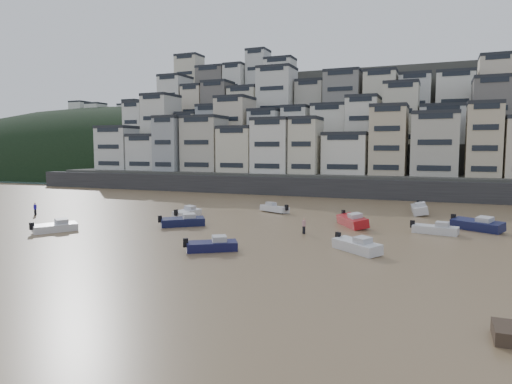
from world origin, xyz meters
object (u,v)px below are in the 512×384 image
at_px(boat_d, 435,228).
at_px(boat_f, 187,212).
at_px(boat_a, 212,244).
at_px(person_pink, 304,226).
at_px(boat_g, 477,223).
at_px(boat_c, 183,220).
at_px(boat_j, 55,226).
at_px(boat_b, 357,244).
at_px(boat_h, 274,207).
at_px(boat_e, 352,219).
at_px(person_blue, 35,209).
at_px(boat_i, 419,208).

relative_size(boat_d, boat_f, 0.94).
relative_size(boat_a, person_pink, 2.84).
height_order(boat_f, person_pink, person_pink).
relative_size(boat_a, boat_g, 0.81).
height_order(boat_c, boat_j, boat_c).
relative_size(boat_b, boat_h, 1.06).
height_order(boat_e, boat_h, boat_e).
distance_m(boat_c, boat_e, 20.03).
bearing_deg(boat_f, boat_j, 154.63).
height_order(boat_h, person_pink, person_pink).
height_order(boat_b, boat_f, boat_b).
bearing_deg(boat_c, boat_d, -26.92).
xyz_separation_m(boat_e, person_blue, (-42.11, -7.34, 0.01)).
relative_size(boat_b, boat_i, 0.85).
bearing_deg(boat_f, boat_a, -140.68).
height_order(boat_g, boat_h, boat_g).
xyz_separation_m(boat_b, boat_g, (10.69, 15.86, 0.08)).
relative_size(boat_c, boat_g, 0.91).
distance_m(boat_a, boat_f, 20.91).
xyz_separation_m(boat_c, person_pink, (14.63, 0.78, 0.11)).
bearing_deg(person_pink, boat_f, 162.67).
xyz_separation_m(boat_a, boat_c, (-9.34, 10.42, 0.09)).
distance_m(boat_b, boat_g, 19.13).
xyz_separation_m(boat_j, person_pink, (25.68, 9.31, 0.19)).
distance_m(boat_a, boat_e, 20.09).
xyz_separation_m(boat_b, boat_f, (-24.56, 12.16, -0.01)).
bearing_deg(boat_j, boat_f, 2.67).
xyz_separation_m(boat_i, person_pink, (-10.85, -20.64, -0.01)).
bearing_deg(person_pink, boat_d, 21.83).
distance_m(boat_e, boat_g, 13.73).
bearing_deg(boat_d, person_blue, -162.83).
distance_m(boat_c, boat_i, 33.28).
height_order(boat_b, boat_g, boat_g).
bearing_deg(boat_i, person_pink, -34.36).
bearing_deg(boat_i, boat_a, -33.51).
xyz_separation_m(boat_b, boat_i, (4.08, 27.25, 0.13)).
bearing_deg(boat_b, person_pink, 174.62).
relative_size(boat_d, boat_g, 0.83).
relative_size(boat_f, boat_i, 0.83).
bearing_deg(boat_b, boat_a, -120.23).
relative_size(boat_e, person_pink, 3.61).
distance_m(boat_h, person_blue, 33.24).
height_order(boat_a, boat_f, boat_f).
distance_m(boat_b, person_pink, 9.46).
height_order(boat_i, boat_j, boat_i).
xyz_separation_m(boat_i, boat_j, (-36.53, -29.94, -0.20)).
relative_size(boat_j, person_blue, 2.87).
height_order(boat_e, person_blue, person_blue).
height_order(boat_d, person_pink, person_pink).
relative_size(boat_a, boat_e, 0.79).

